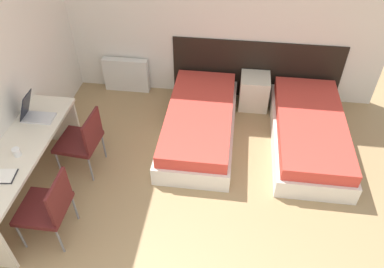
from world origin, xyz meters
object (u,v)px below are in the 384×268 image
at_px(chair_near_notebook, 48,206).
at_px(bed_near_window, 199,123).
at_px(chair_near_laptop, 83,139).
at_px(bed_near_door, 309,132).
at_px(nightstand, 254,91).
at_px(laptop, 34,113).

bearing_deg(chair_near_notebook, bed_near_window, 53.58).
relative_size(bed_near_window, chair_near_laptop, 2.39).
xyz_separation_m(bed_near_window, bed_near_door, (1.46, 0.00, 0.00)).
relative_size(bed_near_window, bed_near_door, 1.00).
distance_m(bed_near_window, nightstand, 1.07).
relative_size(chair_near_notebook, laptop, 2.31).
height_order(nightstand, chair_near_laptop, chair_near_laptop).
relative_size(nightstand, chair_near_notebook, 0.60).
bearing_deg(laptop, bed_near_window, 21.62).
xyz_separation_m(bed_near_window, chair_near_laptop, (-1.32, -0.79, 0.26)).
bearing_deg(bed_near_window, chair_near_notebook, -126.43).
height_order(nightstand, laptop, laptop).
bearing_deg(laptop, nightstand, 30.05).
bearing_deg(chair_near_notebook, nightstand, 51.46).
height_order(chair_near_notebook, laptop, laptop).
height_order(bed_near_door, laptop, laptop).
distance_m(bed_near_door, laptop, 3.44).
bearing_deg(laptop, chair_near_notebook, -63.98).
height_order(bed_near_window, chair_near_laptop, chair_near_laptop).
bearing_deg(chair_near_notebook, laptop, 117.23).
relative_size(bed_near_door, nightstand, 3.99).
bearing_deg(chair_near_laptop, nightstand, 42.09).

